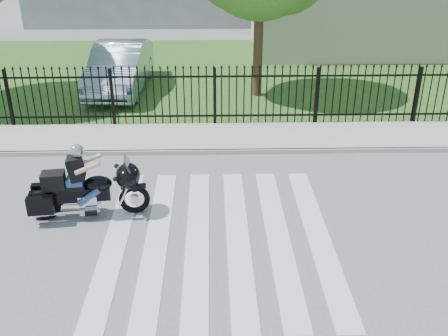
{
  "coord_description": "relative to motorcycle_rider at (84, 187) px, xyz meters",
  "views": [
    {
      "loc": [
        -0.09,
        -8.74,
        5.76
      ],
      "look_at": [
        0.15,
        1.07,
        1.0
      ],
      "focal_mm": 42.0,
      "sensor_mm": 36.0,
      "label": 1
    }
  ],
  "objects": [
    {
      "name": "sidewalk",
      "position": [
        2.76,
        4.11,
        -0.63
      ],
      "size": [
        40.0,
        2.0,
        0.12
      ],
      "primitive_type": "cube",
      "color": "#ADAAA3",
      "rests_on": "ground"
    },
    {
      "name": "parked_car",
      "position": [
        -0.61,
        8.83,
        0.16
      ],
      "size": [
        1.93,
        5.09,
        1.66
      ],
      "primitive_type": "imported",
      "rotation": [
        0.0,
        0.0,
        -0.03
      ],
      "color": "#8D9FB1",
      "rests_on": "grass_strip"
    },
    {
      "name": "curb",
      "position": [
        2.76,
        3.11,
        -0.63
      ],
      "size": [
        40.0,
        0.12,
        0.12
      ],
      "primitive_type": "cube",
      "color": "#ADAAA3",
      "rests_on": "ground"
    },
    {
      "name": "ground",
      "position": [
        2.76,
        -0.89,
        -0.69
      ],
      "size": [
        120.0,
        120.0,
        0.0
      ],
      "primitive_type": "plane",
      "color": "slate",
      "rests_on": "ground"
    },
    {
      "name": "grass_strip",
      "position": [
        2.76,
        11.11,
        -0.68
      ],
      "size": [
        40.0,
        12.0,
        0.02
      ],
      "primitive_type": "cube",
      "color": "#2C521C",
      "rests_on": "ground"
    },
    {
      "name": "motorcycle_rider",
      "position": [
        0.0,
        0.0,
        0.0
      ],
      "size": [
        2.54,
        0.98,
        1.68
      ],
      "rotation": [
        0.0,
        0.0,
        0.12
      ],
      "color": "black",
      "rests_on": "ground"
    },
    {
      "name": "iron_fence",
      "position": [
        2.76,
        5.11,
        0.21
      ],
      "size": [
        26.0,
        0.04,
        1.8
      ],
      "color": "black",
      "rests_on": "ground"
    },
    {
      "name": "building_low",
      "position": [
        9.76,
        15.11,
        1.06
      ],
      "size": [
        10.0,
        6.0,
        3.5
      ],
      "primitive_type": "cube",
      "color": "#B8AD99",
      "rests_on": "ground"
    },
    {
      "name": "crosswalk",
      "position": [
        2.76,
        -0.89,
        -0.68
      ],
      "size": [
        5.0,
        5.5,
        0.01
      ],
      "primitive_type": null,
      "color": "silver",
      "rests_on": "ground"
    }
  ]
}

